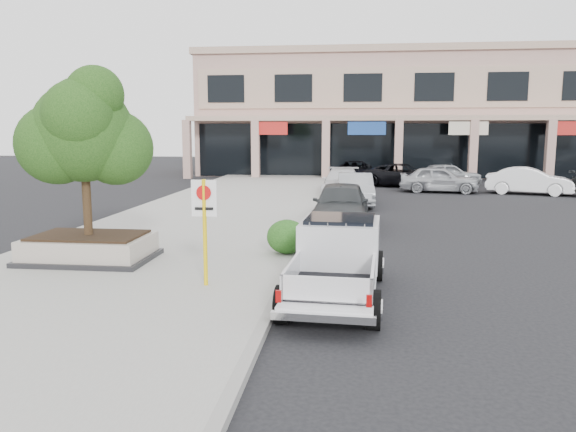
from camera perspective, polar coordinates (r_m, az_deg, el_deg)
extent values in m
plane|color=black|center=(12.97, 6.61, -6.90)|extent=(120.00, 120.00, 0.00)
cube|color=gray|center=(19.59, -9.63, -1.41)|extent=(8.00, 52.00, 0.15)
cube|color=gray|center=(18.87, 1.96, -1.68)|extent=(0.20, 52.00, 0.15)
cube|color=tan|center=(47.19, 16.74, 9.61)|extent=(40.00, 10.00, 9.00)
cube|color=tan|center=(47.54, 17.00, 15.33)|extent=(40.40, 10.40, 0.50)
cube|color=tan|center=(41.19, 18.20, 9.44)|extent=(40.00, 2.20, 0.35)
cube|color=tan|center=(41.34, -10.20, 6.68)|extent=(0.55, 0.55, 4.20)
cube|color=black|center=(42.24, 17.77, 6.31)|extent=(39.20, 0.08, 3.90)
cube|color=black|center=(15.44, -19.47, -4.01)|extent=(3.20, 2.20, 0.12)
cube|color=gray|center=(15.38, -19.53, -2.89)|extent=(3.00, 2.00, 0.50)
cube|color=black|center=(15.32, -19.58, -1.86)|extent=(2.70, 1.70, 0.06)
cylinder|color=black|center=(15.17, -19.80, 2.34)|extent=(0.22, 0.22, 2.20)
sphere|color=#15360E|center=(15.09, -20.10, 8.01)|extent=(2.50, 2.50, 2.50)
sphere|color=#15360E|center=(15.07, -17.11, 6.63)|extent=(1.90, 1.90, 1.90)
sphere|color=#15360E|center=(15.68, -20.38, 10.20)|extent=(1.60, 1.60, 1.60)
cylinder|color=yellow|center=(12.15, -8.44, -1.72)|extent=(0.09, 0.09, 2.30)
cube|color=white|center=(12.03, -8.52, 1.80)|extent=(0.55, 0.03, 0.78)
cylinder|color=red|center=(11.99, -8.57, 2.35)|extent=(0.32, 0.02, 0.32)
ellipsoid|color=#1A3F12|center=(15.22, -0.11, -2.12)|extent=(1.10, 0.99, 0.93)
imported|color=#2F3334|center=(20.31, 5.40, 1.16)|extent=(2.06, 4.86, 1.64)
imported|color=#9A9DA1|center=(26.39, 6.84, 2.70)|extent=(1.78, 4.55, 1.48)
imported|color=silver|center=(29.94, 5.52, 3.41)|extent=(2.08, 5.01, 1.45)
imported|color=black|center=(38.16, 6.71, 4.50)|extent=(2.66, 5.22, 1.41)
imported|color=#AAADB2|center=(32.71, 15.11, 3.63)|extent=(4.56, 2.31, 1.49)
imported|color=white|center=(33.34, 23.29, 3.29)|extent=(4.72, 2.75, 1.47)
imported|color=black|center=(35.57, 11.70, 4.08)|extent=(5.55, 3.57, 1.42)
imported|color=#A5A9AD|center=(36.97, 15.93, 4.10)|extent=(4.45, 2.51, 1.43)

